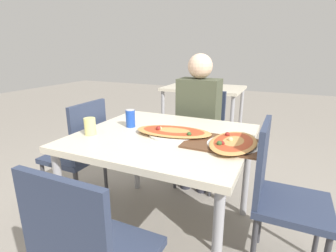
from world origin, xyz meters
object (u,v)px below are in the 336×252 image
(soda_can, at_px, (130,118))
(drink_glass, at_px, (90,126))
(person_seated, at_px, (198,113))
(pizza_main, at_px, (173,132))
(chair_side_right, at_px, (280,192))
(chair_side_left, at_px, (80,150))
(pizza_second, at_px, (233,143))
(dining_table, at_px, (163,145))
(chair_far_seated, at_px, (201,133))

(soda_can, xyz_separation_m, drink_glass, (-0.14, -0.26, -0.01))
(person_seated, height_order, drink_glass, person_seated)
(drink_glass, bearing_deg, pizza_main, 24.15)
(chair_side_right, height_order, pizza_main, chair_side_right)
(chair_side_left, distance_m, pizza_second, 1.22)
(pizza_second, bearing_deg, chair_side_right, 3.12)
(chair_side_left, xyz_separation_m, pizza_second, (1.20, -0.02, 0.25))
(soda_can, bearing_deg, dining_table, -11.69)
(dining_table, distance_m, drink_glass, 0.49)
(soda_can, xyz_separation_m, pizza_second, (0.75, -0.08, -0.04))
(person_seated, relative_size, pizza_second, 2.87)
(dining_table, relative_size, chair_side_right, 1.22)
(chair_side_right, distance_m, drink_glass, 1.22)
(dining_table, bearing_deg, drink_glass, -154.80)
(person_seated, bearing_deg, chair_side_right, 135.36)
(dining_table, xyz_separation_m, pizza_main, (0.06, 0.02, 0.09))
(chair_far_seated, distance_m, chair_side_left, 1.11)
(chair_side_left, bearing_deg, chair_side_right, -90.26)
(chair_side_left, xyz_separation_m, drink_glass, (0.31, -0.20, 0.29))
(drink_glass, relative_size, pizza_second, 0.26)
(person_seated, distance_m, pizza_second, 0.87)
(chair_side_right, distance_m, pizza_second, 0.38)
(pizza_main, bearing_deg, pizza_second, -6.27)
(chair_side_right, bearing_deg, chair_side_left, -90.26)
(dining_table, bearing_deg, pizza_main, 16.68)
(chair_far_seated, height_order, pizza_second, chair_far_seated)
(chair_far_seated, relative_size, chair_side_left, 1.00)
(chair_side_left, xyz_separation_m, chair_side_right, (1.48, -0.01, 0.00))
(pizza_second, bearing_deg, dining_table, 176.97)
(chair_side_left, height_order, soda_can, chair_side_left)
(chair_side_right, bearing_deg, drink_glass, -80.61)
(pizza_main, bearing_deg, dining_table, -163.32)
(soda_can, bearing_deg, drink_glass, -118.31)
(chair_side_right, xyz_separation_m, drink_glass, (-1.17, -0.19, 0.29))
(pizza_main, bearing_deg, soda_can, 173.44)
(chair_side_left, bearing_deg, drink_glass, -122.89)
(dining_table, relative_size, pizza_main, 2.09)
(chair_far_seated, relative_size, person_seated, 0.72)
(pizza_main, height_order, drink_glass, drink_glass)
(chair_side_right, xyz_separation_m, pizza_main, (-0.67, 0.03, 0.25))
(dining_table, bearing_deg, chair_side_left, -179.82)
(pizza_main, bearing_deg, chair_side_right, -2.40)
(chair_side_left, bearing_deg, dining_table, -89.82)
(person_seated, bearing_deg, dining_table, 89.83)
(person_seated, distance_m, pizza_main, 0.70)
(pizza_main, distance_m, pizza_second, 0.40)
(drink_glass, distance_m, pizza_second, 0.91)
(dining_table, xyz_separation_m, pizza_second, (0.46, -0.02, 0.09))
(dining_table, relative_size, chair_far_seated, 1.22)
(soda_can, bearing_deg, pizza_main, -6.56)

